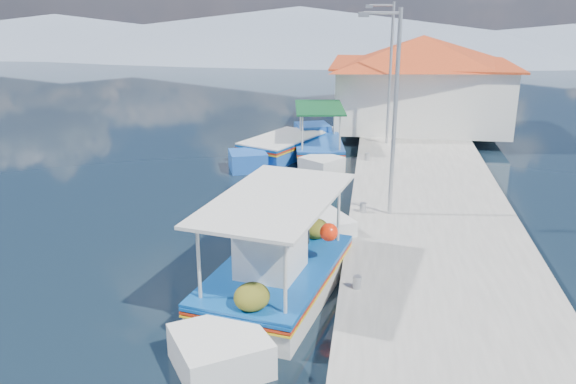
# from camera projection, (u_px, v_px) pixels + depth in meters

# --- Properties ---
(ground) EXTENTS (160.00, 160.00, 0.00)m
(ground) POSITION_uv_depth(u_px,v_px,m) (226.00, 246.00, 17.23)
(ground) COLOR black
(ground) RESTS_ON ground
(quay) EXTENTS (5.00, 44.00, 0.50)m
(quay) POSITION_uv_depth(u_px,v_px,m) (424.00, 184.00, 21.98)
(quay) COLOR #ABA79F
(quay) RESTS_ON ground
(bollards) EXTENTS (0.20, 17.20, 0.30)m
(bollards) POSITION_uv_depth(u_px,v_px,m) (365.00, 177.00, 21.44)
(bollards) COLOR #A5A8AD
(bollards) RESTS_ON quay
(main_caique) EXTENTS (3.56, 8.32, 2.80)m
(main_caique) POSITION_uv_depth(u_px,v_px,m) (276.00, 275.00, 14.30)
(main_caique) COLOR silver
(main_caique) RESTS_ON ground
(caique_green_canopy) EXTENTS (2.60, 6.54, 2.47)m
(caique_green_canopy) POSITION_uv_depth(u_px,v_px,m) (319.00, 149.00, 26.34)
(caique_green_canopy) COLOR silver
(caique_green_canopy) RESTS_ON ground
(caique_blue_hull) EXTENTS (4.00, 6.47, 1.27)m
(caique_blue_hull) POSITION_uv_depth(u_px,v_px,m) (282.00, 148.00, 26.54)
(caique_blue_hull) COLOR #1C51AC
(caique_blue_hull) RESTS_ON ground
(harbor_building) EXTENTS (10.49, 10.49, 4.40)m
(harbor_building) POSITION_uv_depth(u_px,v_px,m) (421.00, 80.00, 29.59)
(harbor_building) COLOR silver
(harbor_building) RESTS_ON quay
(lamp_post_near) EXTENTS (1.21, 0.14, 6.00)m
(lamp_post_near) POSITION_uv_depth(u_px,v_px,m) (392.00, 104.00, 17.27)
(lamp_post_near) COLOR #A5A8AD
(lamp_post_near) RESTS_ON quay
(lamp_post_far) EXTENTS (1.21, 0.14, 6.00)m
(lamp_post_far) POSITION_uv_depth(u_px,v_px,m) (388.00, 66.00, 25.72)
(lamp_post_far) COLOR #A5A8AD
(lamp_post_far) RESTS_ON quay
(mountain_ridge) EXTENTS (171.40, 96.00, 5.50)m
(mountain_ridge) POSITION_uv_depth(u_px,v_px,m) (401.00, 36.00, 68.25)
(mountain_ridge) COLOR slate
(mountain_ridge) RESTS_ON ground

